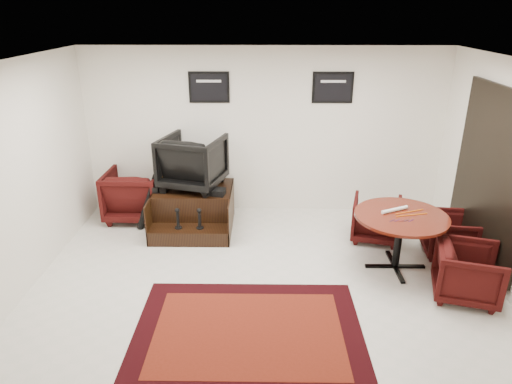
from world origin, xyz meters
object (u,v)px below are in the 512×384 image
at_px(armchair_side, 135,192).
at_px(table_chair_window, 450,233).
at_px(shine_podium, 194,209).
at_px(meeting_table, 401,221).
at_px(shine_chair, 193,159).
at_px(table_chair_corner, 468,270).
at_px(table_chair_back, 376,217).

xyz_separation_m(armchair_side, table_chair_window, (4.85, -1.19, -0.13)).
bearing_deg(shine_podium, armchair_side, 162.98).
bearing_deg(meeting_table, shine_chair, 154.65).
height_order(shine_chair, table_chair_corner, shine_chair).
xyz_separation_m(shine_chair, meeting_table, (2.96, -1.40, -0.40)).
relative_size(armchair_side, meeting_table, 0.77).
xyz_separation_m(shine_chair, armchair_side, (-1.04, 0.18, -0.64)).
xyz_separation_m(shine_podium, meeting_table, (2.96, -1.27, 0.41)).
height_order(table_chair_back, table_chair_corner, table_chair_corner).
height_order(meeting_table, table_chair_window, meeting_table).
bearing_deg(table_chair_window, armchair_side, 82.60).
bearing_deg(shine_podium, shine_chair, 90.00).
height_order(shine_podium, table_chair_corner, table_chair_corner).
relative_size(shine_chair, armchair_side, 1.00).
bearing_deg(shine_podium, table_chair_corner, -28.09).
relative_size(shine_chair, table_chair_back, 1.28).
xyz_separation_m(armchair_side, meeting_table, (3.99, -1.58, 0.24)).
height_order(shine_podium, shine_chair, shine_chair).
bearing_deg(shine_chair, table_chair_back, -174.53).
distance_m(meeting_table, table_chair_window, 1.01).
relative_size(armchair_side, table_chair_window, 1.37).
bearing_deg(shine_chair, table_chair_corner, 166.40).
distance_m(table_chair_window, table_chair_corner, 1.08).
height_order(meeting_table, table_chair_back, meeting_table).
relative_size(shine_podium, meeting_table, 1.04).
distance_m(shine_chair, table_chair_window, 4.02).
distance_m(shine_chair, meeting_table, 3.30).
relative_size(table_chair_back, table_chair_window, 1.07).
xyz_separation_m(shine_chair, table_chair_corner, (3.63, -2.07, -0.73)).
height_order(table_chair_back, table_chair_window, table_chair_back).
relative_size(shine_podium, shine_chair, 1.37).
xyz_separation_m(table_chair_window, table_chair_corner, (-0.18, -1.06, 0.03)).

